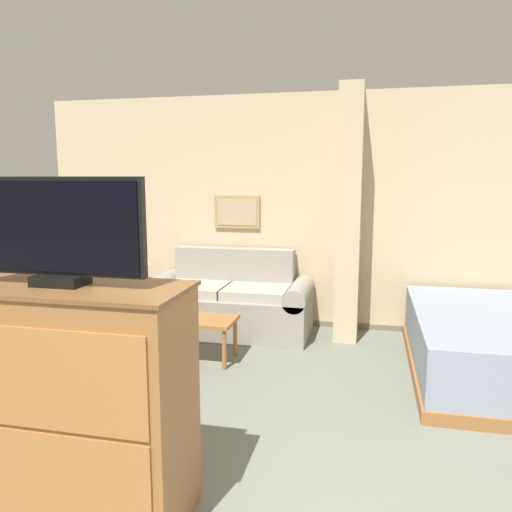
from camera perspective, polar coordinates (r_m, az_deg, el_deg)
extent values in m
cube|color=#CCB78E|center=(5.64, 9.28, 4.94)|extent=(6.86, 0.12, 2.60)
cube|color=#70644E|center=(5.79, 8.92, -7.74)|extent=(6.86, 0.02, 0.06)
cube|color=tan|center=(5.75, -2.18, 5.04)|extent=(0.53, 0.02, 0.37)
cube|color=tan|center=(5.73, -2.21, 5.03)|extent=(0.46, 0.01, 0.30)
cube|color=#CCB78E|center=(5.29, 10.59, 4.65)|extent=(0.24, 0.57, 2.60)
cube|color=gray|center=(5.51, -3.31, -6.52)|extent=(1.37, 0.84, 0.43)
cube|color=gray|center=(5.71, -2.46, -1.38)|extent=(1.37, 0.20, 0.46)
cube|color=gray|center=(5.77, -10.93, -5.95)|extent=(0.21, 0.84, 0.43)
cylinder|color=gray|center=(5.71, -11.01, -3.40)|extent=(0.24, 0.84, 0.24)
cube|color=gray|center=(5.35, 4.93, -7.01)|extent=(0.21, 0.84, 0.43)
cylinder|color=gray|center=(5.28, 4.96, -4.27)|extent=(0.24, 0.84, 0.24)
cube|color=#A49F94|center=(5.50, -6.92, -3.74)|extent=(0.67, 0.60, 0.10)
cube|color=#A49F94|center=(5.31, 0.07, -4.13)|extent=(0.67, 0.60, 0.10)
cube|color=#996033|center=(4.70, -7.25, -7.23)|extent=(0.80, 0.45, 0.04)
cylinder|color=#996033|center=(4.73, -12.11, -9.77)|extent=(0.04, 0.04, 0.36)
cylinder|color=#996033|center=(4.48, -3.65, -10.63)|extent=(0.04, 0.04, 0.36)
cylinder|color=#996033|center=(5.04, -10.34, -8.52)|extent=(0.04, 0.04, 0.36)
cylinder|color=#996033|center=(4.82, -2.39, -9.22)|extent=(0.04, 0.04, 0.36)
cube|color=#996033|center=(5.84, -13.05, -2.90)|extent=(0.40, 0.40, 0.04)
cylinder|color=#996033|center=(5.83, -15.17, -5.65)|extent=(0.04, 0.04, 0.49)
cylinder|color=#996033|center=(5.69, -12.17, -5.91)|extent=(0.04, 0.04, 0.49)
cylinder|color=#996033|center=(6.12, -13.70, -4.91)|extent=(0.04, 0.04, 0.49)
cylinder|color=#996033|center=(5.98, -10.81, -5.14)|extent=(0.04, 0.04, 0.49)
cylinder|color=tan|center=(5.83, -13.08, -2.10)|extent=(0.15, 0.15, 0.13)
cylinder|color=tan|center=(5.81, -13.11, -1.19)|extent=(0.02, 0.02, 0.06)
cone|color=beige|center=(5.79, -13.16, 0.30)|extent=(0.30, 0.30, 0.25)
cube|color=#996033|center=(2.73, -20.66, -15.45)|extent=(1.20, 0.49, 1.15)
cube|color=brown|center=(2.55, -21.38, -3.34)|extent=(1.23, 0.51, 0.02)
cube|color=#AB6C39|center=(2.46, -24.26, -12.65)|extent=(1.10, 0.01, 0.46)
cube|color=#AB6C39|center=(2.67, -23.55, -22.40)|extent=(1.10, 0.01, 0.46)
cube|color=black|center=(2.55, -21.43, -2.57)|extent=(0.24, 0.16, 0.05)
cube|color=black|center=(2.51, -21.76, 3.16)|extent=(0.88, 0.04, 0.46)
cube|color=black|center=(2.49, -22.07, 3.10)|extent=(0.84, 0.01, 0.42)
cube|color=#996033|center=(4.88, 27.23, -11.63)|extent=(1.67, 2.13, 0.10)
cube|color=white|center=(5.53, 25.47, -4.42)|extent=(1.51, 0.36, 0.10)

